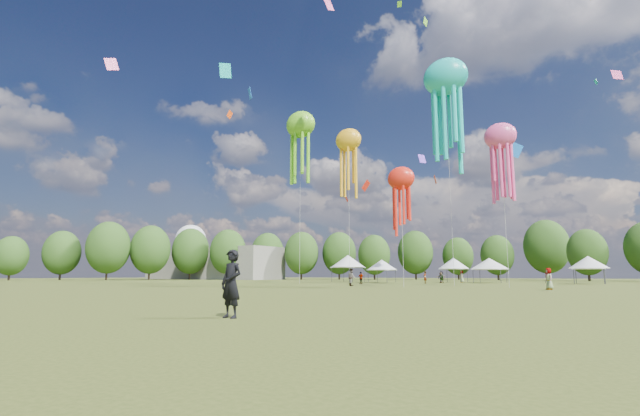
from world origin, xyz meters
The scene contains 10 objects.
ground centered at (0.00, 0.00, 0.00)m, with size 300.00×300.00×0.00m, color #384416.
observer_main centered at (9.11, -2.55, 0.95)m, with size 0.70×0.46×1.91m, color black.
spectator_near centered at (-5.68, 30.22, 0.92)m, with size 0.90×0.70×1.85m, color gray.
spectators_far centered at (0.29, 50.20, 0.85)m, with size 23.98×30.56×1.87m.
festival_tents centered at (-5.16, 55.73, 2.98)m, with size 39.34×11.10×4.44m.
show_kites centered at (-4.56, 36.47, 18.68)m, with size 31.35×11.53×25.78m.
small_kites centered at (-0.46, 42.85, 29.35)m, with size 69.51×58.06×45.09m.
treeline centered at (-3.87, 62.51, 6.54)m, with size 201.57×95.24×13.43m.
hangar centered at (-72.00, 72.00, 4.00)m, with size 40.00×12.00×8.00m, color gray.
radome centered at (-88.00, 78.00, 9.99)m, with size 9.00×9.00×16.00m.
Camera 1 is at (18.26, -11.79, 1.20)m, focal length 25.15 mm.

